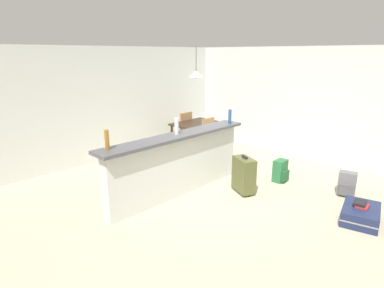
{
  "coord_description": "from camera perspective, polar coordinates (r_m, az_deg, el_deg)",
  "views": [
    {
      "loc": [
        -3.89,
        -3.27,
        2.36
      ],
      "look_at": [
        0.08,
        0.65,
        0.76
      ],
      "focal_mm": 29.84,
      "sensor_mm": 36.0,
      "label": 1
    }
  ],
  "objects": [
    {
      "name": "bottle_amber",
      "position": [
        4.54,
        -14.97,
        0.71
      ],
      "size": [
        0.06,
        0.06,
        0.28
      ],
      "primitive_type": "cylinder",
      "color": "#9E661E",
      "rests_on": "bar_countertop"
    },
    {
      "name": "dining_chair_near_partition",
      "position": [
        7.29,
        3.47,
        1.33
      ],
      "size": [
        0.41,
        0.41,
        0.93
      ],
      "color": "#9E754C",
      "rests_on": "ground_plane"
    },
    {
      "name": "ground_plane",
      "position": [
        5.62,
        4.22,
        -9.17
      ],
      "size": [
        13.0,
        13.0,
        0.05
      ],
      "primitive_type": "cube",
      "color": "#BCAD8E"
    },
    {
      "name": "dining_table",
      "position": [
        7.69,
        0.78,
        3.13
      ],
      "size": [
        1.1,
        0.8,
        0.74
      ],
      "color": "#332319",
      "rests_on": "ground_plane"
    },
    {
      "name": "bottle_clear",
      "position": [
        5.23,
        -2.78,
        3.2
      ],
      "size": [
        0.07,
        0.07,
        0.28
      ],
      "primitive_type": "cylinder",
      "color": "silver",
      "rests_on": "bar_countertop"
    },
    {
      "name": "backpack_green",
      "position": [
        6.28,
        15.52,
        -4.7
      ],
      "size": [
        0.28,
        0.26,
        0.42
      ],
      "color": "#286B3D",
      "rests_on": "ground_plane"
    },
    {
      "name": "wall_back",
      "position": [
        7.51,
        -13.67,
        7.07
      ],
      "size": [
        6.6,
        0.1,
        2.5
      ],
      "primitive_type": "cube",
      "color": "silver",
      "rests_on": "ground_plane"
    },
    {
      "name": "suitcase_flat_navy",
      "position": [
        5.33,
        27.91,
        -10.99
      ],
      "size": [
        0.88,
        0.64,
        0.22
      ],
      "color": "#1E284C",
      "rests_on": "ground_plane"
    },
    {
      "name": "dining_chair_far_side",
      "position": [
        8.1,
        -1.55,
        2.85
      ],
      "size": [
        0.4,
        0.4,
        0.93
      ],
      "color": "#9E754C",
      "rests_on": "ground_plane"
    },
    {
      "name": "pendant_lamp",
      "position": [
        7.53,
        0.73,
        12.42
      ],
      "size": [
        0.34,
        0.34,
        0.73
      ],
      "color": "black"
    },
    {
      "name": "backpack_grey",
      "position": [
        6.07,
        25.94,
        -6.51
      ],
      "size": [
        0.29,
        0.32,
        0.42
      ],
      "color": "slate",
      "rests_on": "ground_plane"
    },
    {
      "name": "bar_countertop",
      "position": [
        5.26,
        -2.6,
        1.44
      ],
      "size": [
        2.96,
        0.4,
        0.05
      ],
      "primitive_type": "cube",
      "color": "#4C4C51",
      "rests_on": "partition_half_wall"
    },
    {
      "name": "wall_right",
      "position": [
        7.88,
        17.41,
        7.2
      ],
      "size": [
        0.1,
        6.0,
        2.5
      ],
      "primitive_type": "cube",
      "color": "silver",
      "rests_on": "ground_plane"
    },
    {
      "name": "suitcase_upright_olive",
      "position": [
        5.61,
        9.24,
        -5.41
      ],
      "size": [
        0.4,
        0.5,
        0.67
      ],
      "color": "#51562D",
      "rests_on": "ground_plane"
    },
    {
      "name": "partition_half_wall",
      "position": [
        5.42,
        -2.53,
        -4.01
      ],
      "size": [
        2.8,
        0.2,
        1.01
      ],
      "primitive_type": "cube",
      "color": "silver",
      "rests_on": "ground_plane"
    },
    {
      "name": "book_stack",
      "position": [
        5.29,
        27.96,
        -9.46
      ],
      "size": [
        0.25,
        0.23,
        0.07
      ],
      "color": "#AD2D2D",
      "rests_on": "suitcase_flat_navy"
    },
    {
      "name": "bottle_blue",
      "position": [
        6.07,
        6.78,
        4.87
      ],
      "size": [
        0.06,
        0.06,
        0.27
      ],
      "primitive_type": "cylinder",
      "color": "#284C89",
      "rests_on": "bar_countertop"
    }
  ]
}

